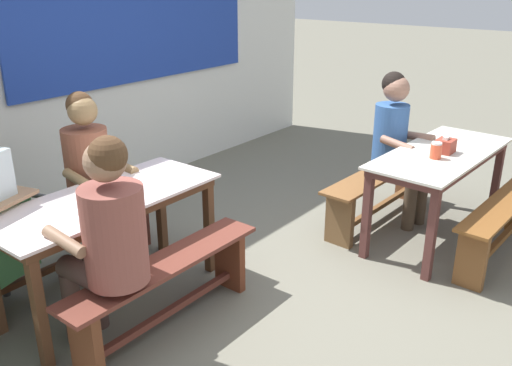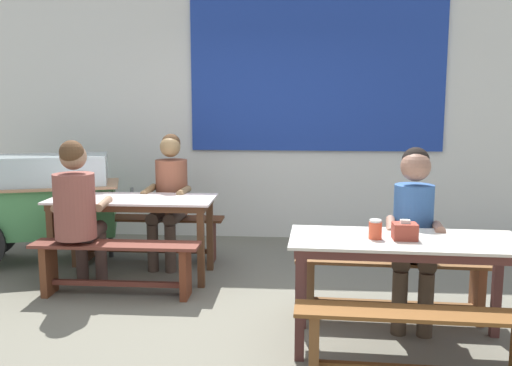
{
  "view_description": "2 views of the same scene",
  "coord_description": "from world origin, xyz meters",
  "px_view_note": "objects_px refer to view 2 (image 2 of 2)",
  "views": [
    {
      "loc": [
        -3.03,
        -1.86,
        2.11
      ],
      "look_at": [
        -0.27,
        0.31,
        0.75
      ],
      "focal_mm": 38.08,
      "sensor_mm": 36.0,
      "label": 1
    },
    {
      "loc": [
        0.45,
        -4.08,
        1.67
      ],
      "look_at": [
        0.13,
        0.25,
        1.02
      ],
      "focal_mm": 38.53,
      "sensor_mm": 36.0,
      "label": 2
    }
  ],
  "objects_px": {
    "bench_near_back": "(393,280)",
    "person_left_back_turned": "(77,206)",
    "condiment_jar": "(375,229)",
    "food_cart": "(44,199)",
    "dining_table_near": "(405,251)",
    "dining_table_far": "(133,207)",
    "person_right_near_table": "(414,223)",
    "bench_far_front": "(116,261)",
    "tissue_box": "(405,231)",
    "bench_far_back": "(149,232)",
    "bench_near_front": "(416,339)",
    "person_center_facing": "(170,191)"
  },
  "relations": [
    {
      "from": "bench_far_front",
      "to": "tissue_box",
      "type": "height_order",
      "value": "tissue_box"
    },
    {
      "from": "person_left_back_turned",
      "to": "tissue_box",
      "type": "xyz_separation_m",
      "value": [
        2.59,
        -0.92,
        0.05
      ]
    },
    {
      "from": "dining_table_near",
      "to": "dining_table_far",
      "type": "bearing_deg",
      "value": 148.82
    },
    {
      "from": "bench_far_front",
      "to": "condiment_jar",
      "type": "bearing_deg",
      "value": -22.63
    },
    {
      "from": "dining_table_far",
      "to": "person_right_near_table",
      "type": "distance_m",
      "value": 2.58
    },
    {
      "from": "bench_near_back",
      "to": "condiment_jar",
      "type": "distance_m",
      "value": 0.79
    },
    {
      "from": "food_cart",
      "to": "condiment_jar",
      "type": "height_order",
      "value": "food_cart"
    },
    {
      "from": "condiment_jar",
      "to": "person_center_facing",
      "type": "bearing_deg",
      "value": 134.41
    },
    {
      "from": "person_right_near_table",
      "to": "person_left_back_turned",
      "type": "height_order",
      "value": "person_left_back_turned"
    },
    {
      "from": "person_right_near_table",
      "to": "person_left_back_turned",
      "type": "relative_size",
      "value": 0.99
    },
    {
      "from": "condiment_jar",
      "to": "food_cart",
      "type": "bearing_deg",
      "value": 149.79
    },
    {
      "from": "person_left_back_turned",
      "to": "food_cart",
      "type": "bearing_deg",
      "value": 129.01
    },
    {
      "from": "tissue_box",
      "to": "bench_near_front",
      "type": "bearing_deg",
      "value": -91.24
    },
    {
      "from": "bench_near_front",
      "to": "tissue_box",
      "type": "height_order",
      "value": "tissue_box"
    },
    {
      "from": "person_left_back_turned",
      "to": "person_center_facing",
      "type": "bearing_deg",
      "value": 57.8
    },
    {
      "from": "dining_table_near",
      "to": "bench_near_back",
      "type": "xyz_separation_m",
      "value": [
        0.02,
        0.53,
        -0.38
      ]
    },
    {
      "from": "dining_table_far",
      "to": "bench_near_front",
      "type": "distance_m",
      "value": 2.96
    },
    {
      "from": "dining_table_far",
      "to": "food_cart",
      "type": "xyz_separation_m",
      "value": [
        -1.08,
        0.44,
        -0.01
      ]
    },
    {
      "from": "bench_near_front",
      "to": "person_left_back_turned",
      "type": "height_order",
      "value": "person_left_back_turned"
    },
    {
      "from": "dining_table_near",
      "to": "person_left_back_turned",
      "type": "distance_m",
      "value": 2.76
    },
    {
      "from": "bench_far_front",
      "to": "condiment_jar",
      "type": "xyz_separation_m",
      "value": [
        2.06,
        -0.86,
        0.52
      ]
    },
    {
      "from": "bench_far_front",
      "to": "person_left_back_turned",
      "type": "distance_m",
      "value": 0.58
    },
    {
      "from": "bench_far_back",
      "to": "person_left_back_turned",
      "type": "height_order",
      "value": "person_left_back_turned"
    },
    {
      "from": "person_right_near_table",
      "to": "dining_table_far",
      "type": "bearing_deg",
      "value": 159.32
    },
    {
      "from": "bench_far_back",
      "to": "bench_near_back",
      "type": "relative_size",
      "value": 1.03
    },
    {
      "from": "bench_near_front",
      "to": "bench_far_back",
      "type": "bearing_deg",
      "value": 132.68
    },
    {
      "from": "dining_table_near",
      "to": "bench_near_front",
      "type": "xyz_separation_m",
      "value": [
        -0.02,
        -0.53,
        -0.38
      ]
    },
    {
      "from": "bench_near_back",
      "to": "person_right_near_table",
      "type": "height_order",
      "value": "person_right_near_table"
    },
    {
      "from": "bench_near_front",
      "to": "condiment_jar",
      "type": "bearing_deg",
      "value": 109.42
    },
    {
      "from": "bench_near_back",
      "to": "person_left_back_turned",
      "type": "relative_size",
      "value": 1.12
    },
    {
      "from": "bench_near_back",
      "to": "condiment_jar",
      "type": "relative_size",
      "value": 11.73
    },
    {
      "from": "bench_far_back",
      "to": "bench_near_front",
      "type": "xyz_separation_m",
      "value": [
        2.24,
        -2.43,
        -0.01
      ]
    },
    {
      "from": "person_left_back_turned",
      "to": "bench_near_back",
      "type": "bearing_deg",
      "value": -7.98
    },
    {
      "from": "bench_far_back",
      "to": "condiment_jar",
      "type": "relative_size",
      "value": 12.12
    },
    {
      "from": "food_cart",
      "to": "person_right_near_table",
      "type": "relative_size",
      "value": 1.44
    },
    {
      "from": "bench_near_back",
      "to": "bench_near_front",
      "type": "relative_size",
      "value": 1.06
    },
    {
      "from": "bench_near_front",
      "to": "person_right_near_table",
      "type": "height_order",
      "value": "person_right_near_table"
    },
    {
      "from": "food_cart",
      "to": "person_left_back_turned",
      "type": "distance_m",
      "value": 1.17
    },
    {
      "from": "person_right_near_table",
      "to": "person_left_back_turned",
      "type": "distance_m",
      "value": 2.79
    },
    {
      "from": "bench_near_back",
      "to": "person_center_facing",
      "type": "relative_size",
      "value": 1.13
    },
    {
      "from": "dining_table_far",
      "to": "person_left_back_turned",
      "type": "relative_size",
      "value": 1.14
    },
    {
      "from": "bench_near_back",
      "to": "dining_table_far",
      "type": "bearing_deg",
      "value": 159.85
    },
    {
      "from": "bench_far_back",
      "to": "food_cart",
      "type": "bearing_deg",
      "value": -175.03
    },
    {
      "from": "dining_table_near",
      "to": "person_center_facing",
      "type": "height_order",
      "value": "person_center_facing"
    },
    {
      "from": "food_cart",
      "to": "person_right_near_table",
      "type": "xyz_separation_m",
      "value": [
        3.49,
        -1.35,
        0.1
      ]
    },
    {
      "from": "dining_table_far",
      "to": "bench_far_back",
      "type": "distance_m",
      "value": 0.65
    },
    {
      "from": "bench_near_front",
      "to": "condiment_jar",
      "type": "relative_size",
      "value": 11.05
    },
    {
      "from": "tissue_box",
      "to": "dining_table_near",
      "type": "bearing_deg",
      "value": 63.74
    },
    {
      "from": "bench_near_front",
      "to": "tissue_box",
      "type": "distance_m",
      "value": 0.73
    },
    {
      "from": "food_cart",
      "to": "dining_table_far",
      "type": "bearing_deg",
      "value": -22.12
    }
  ]
}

